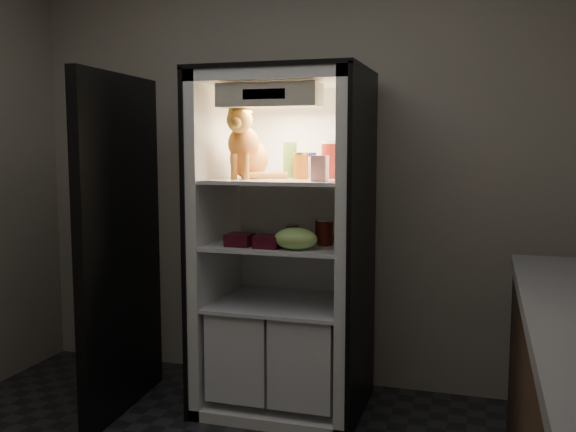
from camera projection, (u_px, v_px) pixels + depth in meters
name	position (u px, v px, depth m)	size (l,w,h in m)	color
room_shell	(165.00, 102.00, 2.18)	(3.60, 3.60, 3.60)	white
refrigerator	(286.00, 267.00, 3.58)	(0.90, 0.72, 1.88)	white
fridge_door	(120.00, 247.00, 3.50)	(0.12, 0.87, 1.85)	black
tabby_cat	(246.00, 150.00, 3.48)	(0.35, 0.40, 0.42)	#B45B17
parmesan_shaker	(290.00, 160.00, 3.51)	(0.08, 0.08, 0.20)	#258A34
mayo_tub	(307.00, 165.00, 3.57)	(0.10, 0.10, 0.14)	white
salsa_jar	(301.00, 166.00, 3.44)	(0.08, 0.08, 0.14)	maroon
pepper_jar	(332.00, 160.00, 3.48)	(0.12, 0.12, 0.20)	#9F2615
cream_carton	(320.00, 168.00, 3.22)	(0.08, 0.08, 0.13)	white
soda_can_a	(321.00, 230.00, 3.56)	(0.06, 0.06, 0.12)	black
soda_can_b	(326.00, 233.00, 3.41)	(0.07, 0.07, 0.13)	black
soda_can_c	(324.00, 233.00, 3.40)	(0.07, 0.07, 0.13)	black
condiment_jar	(292.00, 232.00, 3.56)	(0.07, 0.07, 0.10)	brown
grape_bag	(296.00, 239.00, 3.27)	(0.22, 0.16, 0.11)	#9ECC5F
berry_box_left	(240.00, 240.00, 3.39)	(0.13, 0.13, 0.07)	#500D1B
berry_box_right	(268.00, 241.00, 3.33)	(0.13, 0.13, 0.06)	#500D1B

